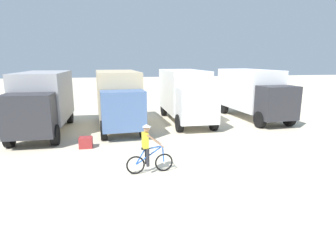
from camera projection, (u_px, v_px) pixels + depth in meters
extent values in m
plane|color=beige|center=(198.00, 175.00, 10.28)|extent=(120.00, 120.00, 0.00)
cube|color=#9E9EA3|center=(45.00, 96.00, 16.42)|extent=(2.46, 5.23, 2.70)
cube|color=#2D2D33|center=(29.00, 116.00, 13.27)|extent=(2.22, 1.52, 2.00)
cube|color=black|center=(24.00, 111.00, 12.53)|extent=(2.02, 0.10, 0.80)
cylinder|color=black|center=(55.00, 135.00, 13.78)|extent=(0.33, 1.00, 1.00)
cylinder|color=black|center=(9.00, 137.00, 13.41)|extent=(0.33, 1.00, 1.00)
cylinder|color=black|center=(70.00, 116.00, 18.56)|extent=(0.33, 1.00, 1.00)
cylinder|color=black|center=(36.00, 117.00, 18.19)|extent=(0.33, 1.00, 1.00)
cube|color=#CCB78E|center=(117.00, 93.00, 17.70)|extent=(2.68, 5.32, 2.70)
cube|color=#4C6B9E|center=(123.00, 110.00, 14.61)|extent=(2.28, 1.62, 2.00)
cube|color=black|center=(124.00, 106.00, 13.87)|extent=(2.03, 0.19, 0.80)
cylinder|color=black|center=(143.00, 128.00, 15.17)|extent=(0.37, 1.02, 1.00)
cylinder|color=black|center=(104.00, 130.00, 14.68)|extent=(0.37, 1.02, 1.00)
cylinder|color=black|center=(131.00, 112.00, 19.88)|extent=(0.37, 1.02, 1.00)
cylinder|color=black|center=(101.00, 113.00, 19.39)|extent=(0.37, 1.02, 1.00)
cube|color=white|center=(183.00, 90.00, 19.33)|extent=(2.41, 5.20, 2.70)
cube|color=silver|center=(198.00, 106.00, 16.19)|extent=(2.20, 1.50, 2.00)
cube|color=black|center=(202.00, 101.00, 15.44)|extent=(2.02, 0.08, 0.80)
cylinder|color=black|center=(213.00, 122.00, 16.71)|extent=(0.32, 1.00, 1.00)
cylinder|color=black|center=(179.00, 123.00, 16.32)|extent=(0.32, 1.00, 1.00)
cylinder|color=black|center=(190.00, 108.00, 21.47)|extent=(0.32, 1.00, 1.00)
cylinder|color=black|center=(164.00, 109.00, 21.09)|extent=(0.32, 1.00, 1.00)
cube|color=white|center=(248.00, 89.00, 20.31)|extent=(2.71, 5.34, 2.70)
cube|color=#2D2D33|center=(277.00, 103.00, 17.21)|extent=(2.29, 1.63, 2.00)
cube|color=black|center=(285.00, 98.00, 16.47)|extent=(2.03, 0.20, 0.80)
cylinder|color=black|center=(289.00, 118.00, 17.78)|extent=(0.38, 1.02, 1.00)
cylinder|color=black|center=(260.00, 120.00, 17.28)|extent=(0.38, 1.02, 1.00)
cylinder|color=black|center=(248.00, 106.00, 22.49)|extent=(0.38, 1.02, 1.00)
cylinder|color=black|center=(224.00, 107.00, 21.98)|extent=(0.38, 1.02, 1.00)
torus|color=black|center=(164.00, 162.00, 10.54)|extent=(0.68, 0.11, 0.68)
cylinder|color=silver|center=(164.00, 162.00, 10.54)|extent=(0.09, 0.09, 0.08)
torus|color=black|center=(136.00, 165.00, 10.27)|extent=(0.68, 0.11, 0.68)
cylinder|color=silver|center=(136.00, 165.00, 10.27)|extent=(0.09, 0.09, 0.08)
cylinder|color=blue|center=(149.00, 155.00, 10.33)|extent=(1.03, 0.12, 0.68)
cylinder|color=blue|center=(154.00, 148.00, 10.31)|extent=(0.66, 0.10, 0.13)
cylinder|color=blue|center=(140.00, 157.00, 10.26)|extent=(0.39, 0.08, 0.59)
cylinder|color=blue|center=(163.00, 154.00, 10.47)|extent=(0.10, 0.06, 0.64)
cylinder|color=silver|center=(162.00, 146.00, 10.39)|extent=(0.07, 0.52, 0.04)
cube|color=black|center=(145.00, 149.00, 10.23)|extent=(0.25, 0.14, 0.06)
cube|color=gold|center=(145.00, 140.00, 10.17)|extent=(0.22, 0.33, 0.56)
sphere|color=#A87A5B|center=(147.00, 129.00, 10.09)|extent=(0.22, 0.22, 0.22)
cone|color=silver|center=(147.00, 126.00, 10.06)|extent=(0.32, 0.32, 0.10)
cylinder|color=#26262B|center=(146.00, 155.00, 10.44)|extent=(0.12, 0.12, 0.66)
cylinder|color=#26262B|center=(148.00, 158.00, 10.20)|extent=(0.12, 0.12, 0.66)
cylinder|color=#A87A5B|center=(153.00, 139.00, 10.42)|extent=(0.63, 0.14, 0.53)
cylinder|color=#A87A5B|center=(156.00, 141.00, 10.09)|extent=(0.63, 0.05, 0.53)
cube|color=#9E2D2D|center=(86.00, 142.00, 13.40)|extent=(0.61, 0.53, 0.50)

